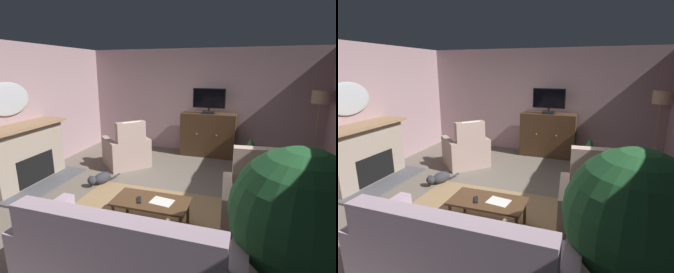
# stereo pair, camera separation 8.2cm
# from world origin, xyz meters

# --- Properties ---
(ground_plane) EXTENTS (6.54, 6.44, 0.04)m
(ground_plane) POSITION_xyz_m (0.00, 0.00, -0.02)
(ground_plane) COLOR #665B51
(wall_back) EXTENTS (6.54, 0.10, 2.65)m
(wall_back) POSITION_xyz_m (0.00, 2.97, 1.32)
(wall_back) COLOR gray
(wall_back) RESTS_ON ground_plane
(wall_left) EXTENTS (0.10, 6.44, 2.65)m
(wall_left) POSITION_xyz_m (-3.02, 0.00, 1.32)
(wall_left) COLOR gray
(wall_left) RESTS_ON ground_plane
(rug_central) EXTENTS (2.72, 1.70, 0.01)m
(rug_central) POSITION_xyz_m (0.01, -0.47, 0.01)
(rug_central) COLOR #8E704C
(rug_central) RESTS_ON ground_plane
(fireplace) EXTENTS (0.94, 1.75, 1.15)m
(fireplace) POSITION_xyz_m (-2.69, -0.11, 0.55)
(fireplace) COLOR #4C4C51
(fireplace) RESTS_ON ground_plane
(wall_mirror_oval) EXTENTS (0.06, 0.95, 0.61)m
(wall_mirror_oval) POSITION_xyz_m (-2.94, -0.11, 1.61)
(wall_mirror_oval) COLOR #B2B7BF
(tv_cabinet) EXTENTS (1.34, 0.49, 1.08)m
(tv_cabinet) POSITION_xyz_m (0.31, 2.62, 0.52)
(tv_cabinet) COLOR black
(tv_cabinet) RESTS_ON ground_plane
(television) EXTENTS (0.78, 0.20, 0.61)m
(television) POSITION_xyz_m (0.31, 2.56, 1.41)
(television) COLOR black
(television) RESTS_ON tv_cabinet
(coffee_table) EXTENTS (1.05, 0.53, 0.40)m
(coffee_table) POSITION_xyz_m (0.07, -0.74, 0.36)
(coffee_table) COLOR #4C331E
(coffee_table) RESTS_ON ground_plane
(tv_remote) EXTENTS (0.11, 0.18, 0.02)m
(tv_remote) POSITION_xyz_m (-0.07, -0.79, 0.41)
(tv_remote) COLOR black
(tv_remote) RESTS_ON coffee_table
(folded_newspaper) EXTENTS (0.33, 0.26, 0.01)m
(folded_newspaper) POSITION_xyz_m (0.23, -0.73, 0.40)
(folded_newspaper) COLOR silver
(folded_newspaper) RESTS_ON coffee_table
(sofa_floral) EXTENTS (2.20, 0.87, 0.99)m
(sofa_floral) POSITION_xyz_m (0.26, -1.84, 0.33)
(sofa_floral) COLOR #AD93A3
(sofa_floral) RESTS_ON ground_plane
(armchair_facing_sofa) EXTENTS (1.24, 1.24, 1.08)m
(armchair_facing_sofa) POSITION_xyz_m (-1.31, 1.33, 0.34)
(armchair_facing_sofa) COLOR #A3897F
(armchair_facing_sofa) RESTS_ON ground_plane
(armchair_beside_cabinet) EXTENTS (0.96, 0.99, 1.07)m
(armchair_beside_cabinet) POSITION_xyz_m (1.43, -0.33, 0.33)
(armchair_beside_cabinet) COLOR #BC9E8E
(armchair_beside_cabinet) RESTS_ON ground_plane
(potted_plant_leafy_by_curtain) EXTENTS (0.60, 0.60, 0.93)m
(potted_plant_leafy_by_curtain) POSITION_xyz_m (1.34, 1.05, 0.53)
(potted_plant_leafy_by_curtain) COLOR #99664C
(potted_plant_leafy_by_curtain) RESTS_ON ground_plane
(potted_plant_small_fern_corner) EXTENTS (1.26, 1.26, 1.49)m
(potted_plant_small_fern_corner) POSITION_xyz_m (1.77, -1.37, 0.86)
(potted_plant_small_fern_corner) COLOR beige
(potted_plant_small_fern_corner) RESTS_ON ground_plane
(cat) EXTENTS (0.36, 0.66, 0.24)m
(cat) POSITION_xyz_m (-1.35, 0.27, 0.11)
(cat) COLOR #2D2D33
(cat) RESTS_ON ground_plane
(floor_lamp) EXTENTS (0.36, 0.36, 1.71)m
(floor_lamp) POSITION_xyz_m (2.69, 2.54, 1.44)
(floor_lamp) COLOR #4C4233
(floor_lamp) RESTS_ON ground_plane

